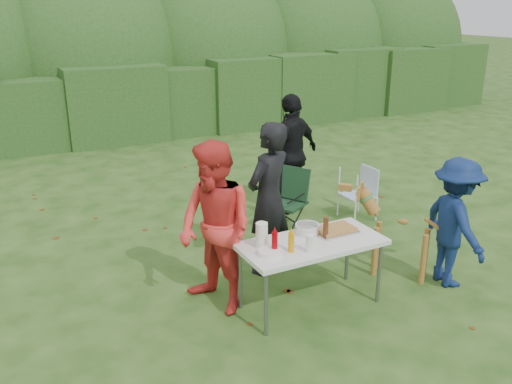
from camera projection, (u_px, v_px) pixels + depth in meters
name	position (u px, v px, depth m)	size (l,w,h in m)	color
ground	(292.00, 297.00, 5.93)	(80.00, 80.00, 0.00)	#1E4211
hedge_row	(113.00, 103.00, 12.35)	(22.00, 1.40, 1.70)	#23471C
shrub_backdrop	(95.00, 63.00, 13.44)	(20.00, 2.60, 3.20)	#3D6628
folding_table	(312.00, 246.00, 5.55)	(1.50, 0.70, 0.74)	silver
person_cook	(269.00, 199.00, 6.24)	(0.66, 0.43, 1.81)	black
person_red_jacket	(216.00, 229.00, 5.44)	(0.87, 0.68, 1.79)	red
person_black_puffy	(292.00, 154.00, 8.08)	(1.06, 0.44, 1.80)	black
child	(455.00, 223.00, 6.00)	(0.96, 0.55, 1.48)	#0E2151
dog	(402.00, 235.00, 6.23)	(1.09, 0.44, 1.04)	olive
camping_chair	(287.00, 200.00, 7.53)	(0.55, 0.55, 0.88)	#15331C
lawn_chair	(358.00, 193.00, 7.96)	(0.46, 0.46, 0.78)	#558BBF
food_tray	(335.00, 231.00, 5.75)	(0.45, 0.30, 0.02)	#B7B7BA
focaccia_bread	(335.00, 229.00, 5.74)	(0.40, 0.26, 0.04)	#AC793D
mustard_bottle	(291.00, 242.00, 5.27)	(0.06, 0.06, 0.20)	#CD8B04
ketchup_bottle	(275.00, 243.00, 5.25)	(0.06, 0.06, 0.22)	#9C0007
beer_bottle	(326.00, 228.00, 5.55)	(0.06, 0.06, 0.24)	#47230F
paper_towel_roll	(262.00, 235.00, 5.36)	(0.12, 0.12, 0.26)	white
cup_stack	(310.00, 244.00, 5.27)	(0.08, 0.08, 0.18)	white
pasta_bowl	(307.00, 229.00, 5.71)	(0.26, 0.26, 0.10)	silver
plate_stack	(270.00, 252.00, 5.24)	(0.24, 0.24, 0.05)	white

